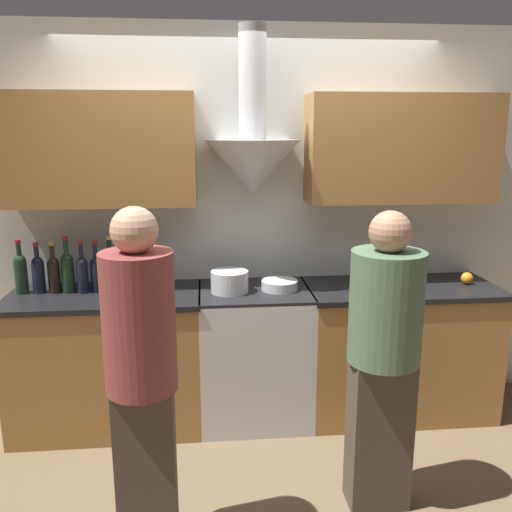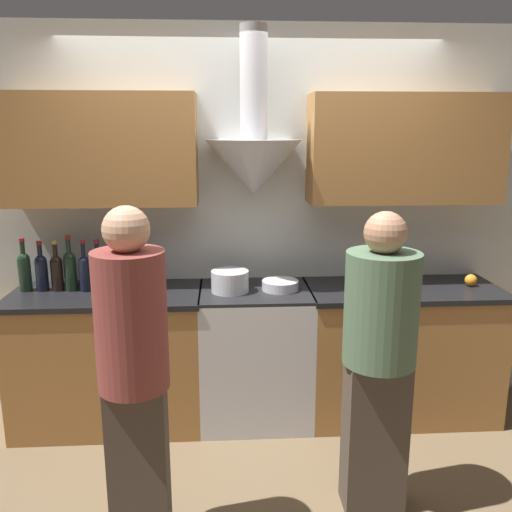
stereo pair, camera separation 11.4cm
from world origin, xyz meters
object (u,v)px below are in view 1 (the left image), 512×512
Objects in this scene: wine_bottle_6 at (111,270)px; wine_bottle_7 at (125,271)px; wine_bottle_1 at (38,272)px; wine_bottle_8 at (139,271)px; orange_fruit at (467,278)px; person_foreground_right at (383,352)px; wine_bottle_2 at (54,272)px; wine_bottle_3 at (68,270)px; saucepan at (385,274)px; wine_bottle_5 at (96,272)px; mixing_bowl at (280,285)px; stove_range at (255,354)px; person_foreground_left at (142,370)px; stock_pot at (230,281)px; wine_bottle_4 at (82,273)px; wine_bottle_0 at (21,271)px.

wine_bottle_7 is (0.09, -0.00, -0.01)m from wine_bottle_6.
wine_bottle_8 is at bearing -2.14° from wine_bottle_1.
person_foreground_right reaches higher than orange_fruit.
wine_bottle_2 is 0.90× the size of wine_bottle_3.
saucepan is at bearing 3.31° from wine_bottle_7.
wine_bottle_8 is (0.27, -0.01, -0.00)m from wine_bottle_5.
wine_bottle_7 is 1.00m from mixing_bowl.
wine_bottle_7 reaches higher than wine_bottle_5.
wine_bottle_2 is 0.54m from wine_bottle_8.
stove_range is 0.58× the size of person_foreground_right.
wine_bottle_2 is 2.10m from person_foreground_right.
orange_fruit is 2.35m from person_foreground_left.
stock_pot is 1.17m from person_foreground_right.
stove_range is at bearing 10.08° from stock_pot.
wine_bottle_2 is 1.38× the size of mixing_bowl.
wine_bottle_5 is at bearing 9.67° from wine_bottle_4.
wine_bottle_1 is 0.99× the size of wine_bottle_2.
wine_bottle_1 is 2.83m from orange_fruit.
saucepan is at bearing 2.03° from wine_bottle_0.
person_foreground_left reaches higher than wine_bottle_8.
wine_bottle_4 is 0.94m from stock_pot.
wine_bottle_2 is 0.36m from wine_bottle_6.
saucepan is 1.17m from person_foreground_right.
wine_bottle_6 is (0.17, 0.01, 0.01)m from wine_bottle_4.
person_foreground_right is at bearing -34.15° from wine_bottle_6.
orange_fruit is at bearing 0.01° from stove_range.
wine_bottle_0 is 2.42m from saucepan.
wine_bottle_1 is at bearing 176.96° from stove_range.
wine_bottle_7 is (0.45, -0.01, 0.00)m from wine_bottle_2.
wine_bottle_7 is 1.72m from person_foreground_right.
wine_bottle_1 is at bearing 0.51° from wine_bottle_0.
wine_bottle_2 is 0.27m from wine_bottle_5.
wine_bottle_2 is 1.04× the size of wine_bottle_8.
wine_bottle_8 is (-0.74, 0.05, 0.58)m from stove_range.
mixing_bowl is at bearing 3.37° from stock_pot.
saucepan is (2.41, 0.09, -0.10)m from wine_bottle_0.
wine_bottle_7 reaches higher than wine_bottle_8.
stove_range is at bearing -3.30° from wine_bottle_5.
wine_bottle_3 is at bearing 179.19° from wine_bottle_6.
wine_bottle_6 reaches higher than wine_bottle_5.
mixing_bowl is 0.79m from saucepan.
wine_bottle_3 is at bearing 169.44° from wine_bottle_4.
saucepan is (1.67, 0.11, -0.09)m from wine_bottle_8.
wine_bottle_4 is 2.03m from saucepan.
orange_fruit is (2.54, -0.04, -0.09)m from wine_bottle_4.
wine_bottle_5 is at bearing 179.83° from wine_bottle_6.
wine_bottle_2 is 1.12m from stock_pot.
wine_bottle_4 is 0.27m from wine_bottle_7.
wine_bottle_0 is 1.03× the size of wine_bottle_4.
wine_bottle_0 is 0.47m from wine_bottle_5.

